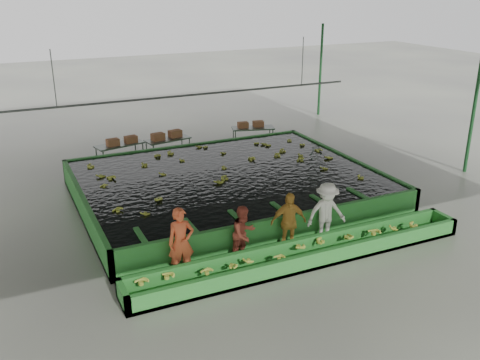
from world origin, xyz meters
name	(u,v)px	position (x,y,z in m)	size (l,w,h in m)	color
ground	(246,213)	(0.00, 0.00, 0.00)	(80.00, 80.00, 0.00)	gray
shed_roof	(247,59)	(0.00, 0.00, 5.00)	(20.00, 22.00, 0.04)	slate
shed_posts	(247,140)	(0.00, 0.00, 2.50)	(20.00, 22.00, 5.00)	#194B22
flotation_tank	(228,186)	(0.00, 1.50, 0.45)	(10.00, 8.00, 0.90)	#29792B
tank_water	(228,175)	(0.00, 1.50, 0.85)	(9.70, 7.70, 0.00)	black
sorting_trough	(304,254)	(0.00, -3.60, 0.25)	(10.00, 1.00, 0.50)	#29792B
cableway_rail	(191,95)	(0.00, 5.00, 3.00)	(0.08, 0.08, 14.00)	#59605B
rail_hanger_left	(53,79)	(-5.00, 5.00, 4.00)	(0.04, 0.04, 2.00)	#59605B
rail_hanger_right	(303,61)	(5.00, 5.00, 4.00)	(0.04, 0.04, 2.00)	#59605B
worker_a	(181,242)	(-3.20, -2.80, 0.93)	(0.68, 0.45, 1.86)	#E75A2F
worker_b	(244,234)	(-1.43, -2.80, 0.80)	(0.78, 0.61, 1.60)	#A2412E
worker_c	(288,222)	(-0.06, -2.80, 0.88)	(1.03, 0.43, 1.75)	gold
worker_d	(326,213)	(1.20, -2.80, 0.92)	(1.18, 0.68, 1.83)	white
packing_table_left	(120,154)	(-2.58, 6.68, 0.45)	(1.96, 0.78, 0.89)	#59605B
packing_table_mid	(168,148)	(-0.51, 6.66, 0.43)	(1.91, 0.76, 0.87)	#59605B
packing_table_right	(253,137)	(3.59, 6.78, 0.44)	(1.92, 0.77, 0.87)	#59605B
box_stack_left	(122,144)	(-2.47, 6.62, 0.89)	(1.27, 0.35, 0.27)	brown
box_stack_mid	(167,138)	(-0.54, 6.71, 0.87)	(1.35, 0.37, 0.29)	brown
box_stack_right	(251,127)	(3.51, 6.87, 0.87)	(1.20, 0.33, 0.26)	brown
floating_bananas	(219,168)	(0.00, 2.30, 0.85)	(8.60, 5.86, 0.12)	#A0AE33
trough_bananas	(305,249)	(0.00, -3.60, 0.40)	(9.51, 0.63, 0.13)	#A0AE33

